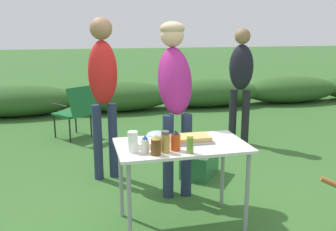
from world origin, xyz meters
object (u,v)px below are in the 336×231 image
beer_bottle (156,145)px  cooler_box (200,161)px  folding_table (182,153)px  plate_stack (143,143)px  spice_jar (165,142)px  standing_person_in_dark_puffer (241,75)px  standing_person_in_navy_coat (103,81)px  mixing_bowl (157,135)px  standing_person_in_gray_fleece (175,86)px  food_tray (191,139)px  hot_sauce_bottle (175,141)px  paper_cup_stack (133,142)px  relish_jar (190,145)px  camp_chair_green_behind_table (76,109)px  mayo_bottle (145,145)px

beer_bottle → cooler_box: (0.78, 1.26, -0.65)m
folding_table → plate_stack: plate_stack is taller
spice_jar → standing_person_in_dark_puffer: 2.84m
spice_jar → cooler_box: 1.55m
standing_person_in_navy_coat → beer_bottle: bearing=-87.3°
mixing_bowl → cooler_box: (0.69, 0.85, -0.61)m
standing_person_in_gray_fleece → cooler_box: 1.10m
food_tray → spice_jar: spice_jar is taller
spice_jar → standing_person_in_navy_coat: standing_person_in_navy_coat is taller
mixing_bowl → cooler_box: bearing=51.0°
standing_person_in_dark_puffer → cooler_box: 1.68m
spice_jar → hot_sauce_bottle: bearing=19.0°
mixing_bowl → hot_sauce_bottle: (0.08, -0.33, 0.04)m
paper_cup_stack → standing_person_in_gray_fleece: standing_person_in_gray_fleece is taller
plate_stack → relish_jar: (0.32, -0.27, 0.05)m
spice_jar → camp_chair_green_behind_table: bearing=102.4°
spice_jar → standing_person_in_navy_coat: (-0.37, 1.40, 0.30)m
hot_sauce_bottle → mayo_bottle: bearing=-178.0°
folding_table → food_tray: size_ratio=3.08×
food_tray → mixing_bowl: bearing=150.9°
paper_cup_stack → mayo_bottle: bearing=-27.7°
mayo_bottle → standing_person_in_dark_puffer: 2.92m
hot_sauce_bottle → standing_person_in_navy_coat: standing_person_in_navy_coat is taller
plate_stack → mixing_bowl: (0.16, 0.16, 0.01)m
paper_cup_stack → beer_bottle: paper_cup_stack is taller
paper_cup_stack → camp_chair_green_behind_table: (-0.44, 3.03, -0.36)m
mayo_bottle → beer_bottle: bearing=-40.6°
paper_cup_stack → camp_chair_green_behind_table: size_ratio=0.20×
folding_table → beer_bottle: bearing=-141.0°
mayo_bottle → standing_person_in_gray_fleece: 1.02m
paper_cup_stack → hot_sauce_bottle: 0.34m
plate_stack → beer_bottle: bearing=-75.9°
mixing_bowl → standing_person_in_navy_coat: (-0.38, 1.04, 0.35)m
standing_person_in_navy_coat → plate_stack: bearing=-87.9°
beer_bottle → relish_jar: bearing=-5.5°
relish_jar → paper_cup_stack: bearing=162.4°
plate_stack → relish_jar: bearing=-39.5°
plate_stack → cooler_box: plate_stack is taller
paper_cup_stack → plate_stack: bearing=52.7°
beer_bottle → standing_person_in_dark_puffer: 2.93m
folding_table → hot_sauce_bottle: bearing=-122.6°
plate_stack → camp_chair_green_behind_table: camp_chair_green_behind_table is taller
mixing_bowl → paper_cup_stack: (-0.26, -0.29, 0.05)m
relish_jar → beer_bottle: bearing=174.5°
beer_bottle → standing_person_in_dark_puffer: (1.76, 2.33, 0.21)m
food_tray → cooler_box: (0.42, 1.00, -0.60)m
mayo_bottle → camp_chair_green_behind_table: mayo_bottle is taller
standing_person_in_dark_puffer → standing_person_in_gray_fleece: bearing=-94.1°
standing_person_in_gray_fleece → standing_person_in_dark_puffer: 1.97m
plate_stack → hot_sauce_bottle: bearing=-35.8°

